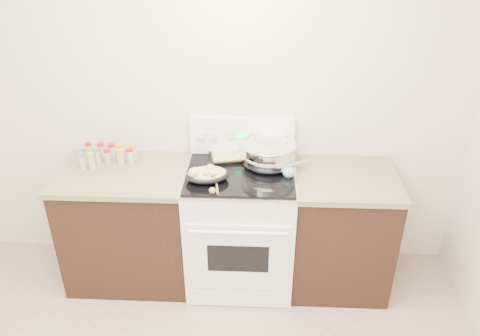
{
  "coord_description": "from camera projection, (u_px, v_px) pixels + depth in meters",
  "views": [
    {
      "loc": [
        0.48,
        -1.4,
        2.53
      ],
      "look_at": [
        0.35,
        1.37,
        1.0
      ],
      "focal_mm": 35.0,
      "sensor_mm": 36.0,
      "label": 1
    }
  ],
  "objects": [
    {
      "name": "blue_ladle",
      "position": [
        290.0,
        171.0,
        3.18
      ],
      "size": [
        0.2,
        0.23,
        0.1
      ],
      "color": "#81B6C0",
      "rests_on": "kitchen_range"
    },
    {
      "name": "mixing_bowl",
      "position": [
        268.0,
        154.0,
        3.27
      ],
      "size": [
        0.47,
        0.47,
        0.23
      ],
      "color": "silver",
      "rests_on": "kitchen_range"
    },
    {
      "name": "baking_sheet",
      "position": [
        235.0,
        154.0,
        3.43
      ],
      "size": [
        0.42,
        0.33,
        0.06
      ],
      "color": "black",
      "rests_on": "kitchen_range"
    },
    {
      "name": "counter_right",
      "position": [
        339.0,
        230.0,
        3.45
      ],
      "size": [
        0.73,
        0.67,
        0.92
      ],
      "color": "black",
      "rests_on": "ground"
    },
    {
      "name": "wooden_spoon",
      "position": [
        214.0,
        187.0,
        3.03
      ],
      "size": [
        0.07,
        0.28,
        0.04
      ],
      "color": "tan",
      "rests_on": "kitchen_range"
    },
    {
      "name": "room_shell",
      "position": [
        123.0,
        179.0,
        1.64
      ],
      "size": [
        4.1,
        3.6,
        2.75
      ],
      "color": "beige",
      "rests_on": "ground"
    },
    {
      "name": "counter_left",
      "position": [
        130.0,
        224.0,
        3.51
      ],
      "size": [
        0.93,
        0.67,
        0.92
      ],
      "color": "black",
      "rests_on": "ground"
    },
    {
      "name": "roasting_pan",
      "position": [
        206.0,
        174.0,
        3.11
      ],
      "size": [
        0.33,
        0.26,
        0.11
      ],
      "color": "black",
      "rests_on": "kitchen_range"
    },
    {
      "name": "kitchen_range",
      "position": [
        240.0,
        225.0,
        3.46
      ],
      "size": [
        0.78,
        0.73,
        1.22
      ],
      "color": "white",
      "rests_on": "ground"
    },
    {
      "name": "spice_jars",
      "position": [
        106.0,
        155.0,
        3.39
      ],
      "size": [
        0.39,
        0.23,
        0.13
      ],
      "color": "#BFB28C",
      "rests_on": "counter_left"
    }
  ]
}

